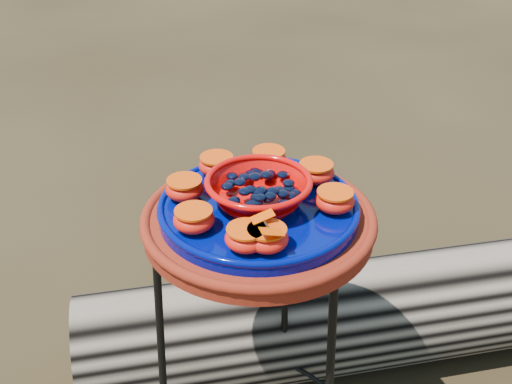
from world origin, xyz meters
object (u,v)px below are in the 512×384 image
(cobalt_plate, at_px, (259,209))
(driftwood_log, at_px, (382,311))
(plant_stand, at_px, (258,362))
(terracotta_saucer, at_px, (259,223))
(red_bowl, at_px, (259,192))

(cobalt_plate, relative_size, driftwood_log, 0.22)
(plant_stand, distance_m, cobalt_plate, 0.40)
(terracotta_saucer, distance_m, red_bowl, 0.07)
(red_bowl, xyz_separation_m, driftwood_log, (0.22, 0.47, -0.63))
(red_bowl, height_order, driftwood_log, red_bowl)
(plant_stand, height_order, terracotta_saucer, terracotta_saucer)
(plant_stand, bearing_deg, terracotta_saucer, 0.00)
(plant_stand, xyz_separation_m, cobalt_plate, (0.00, 0.00, 0.40))
(red_bowl, bearing_deg, cobalt_plate, 0.00)
(cobalt_plate, bearing_deg, plant_stand, 0.00)
(terracotta_saucer, xyz_separation_m, cobalt_plate, (0.00, 0.00, 0.03))
(plant_stand, relative_size, red_bowl, 3.77)
(red_bowl, distance_m, driftwood_log, 0.82)
(plant_stand, height_order, cobalt_plate, cobalt_plate)
(terracotta_saucer, relative_size, cobalt_plate, 1.17)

